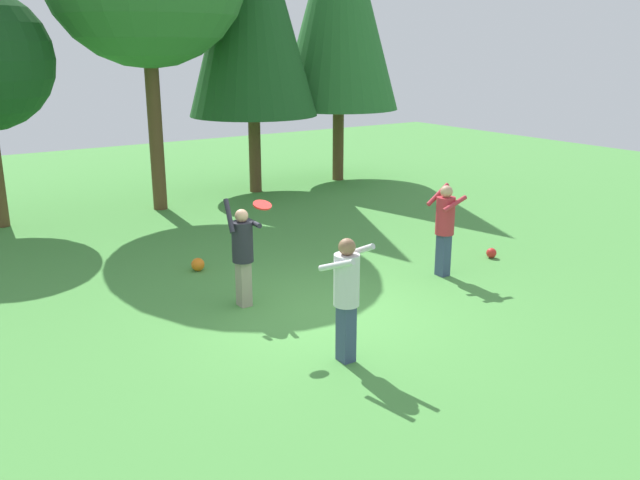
{
  "coord_description": "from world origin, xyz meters",
  "views": [
    {
      "loc": [
        -5.55,
        -8.18,
        4.06
      ],
      "look_at": [
        0.26,
        0.41,
        1.05
      ],
      "focal_mm": 37.63,
      "sensor_mm": 36.0,
      "label": 1
    }
  ],
  "objects_px": {
    "person_thrower": "(243,249)",
    "person_catcher": "(347,289)",
    "frisbee": "(262,205)",
    "ball_red": "(491,253)",
    "ball_orange": "(198,264)",
    "person_bystander": "(445,223)"
  },
  "relations": [
    {
      "from": "person_thrower",
      "to": "ball_red",
      "type": "bearing_deg",
      "value": 94.39
    },
    {
      "from": "person_thrower",
      "to": "person_catcher",
      "type": "height_order",
      "value": "person_thrower"
    },
    {
      "from": "ball_red",
      "to": "person_bystander",
      "type": "bearing_deg",
      "value": -171.95
    },
    {
      "from": "person_bystander",
      "to": "ball_red",
      "type": "xyz_separation_m",
      "value": [
        1.55,
        0.22,
        -0.9
      ]
    },
    {
      "from": "person_thrower",
      "to": "person_bystander",
      "type": "bearing_deg",
      "value": 88.91
    },
    {
      "from": "person_catcher",
      "to": "frisbee",
      "type": "xyz_separation_m",
      "value": [
        -0.36,
        1.55,
        0.87
      ]
    },
    {
      "from": "person_bystander",
      "to": "frisbee",
      "type": "distance_m",
      "value": 4.0
    },
    {
      "from": "person_catcher",
      "to": "ball_orange",
      "type": "bearing_deg",
      "value": -11.91
    },
    {
      "from": "person_catcher",
      "to": "frisbee",
      "type": "height_order",
      "value": "frisbee"
    },
    {
      "from": "ball_red",
      "to": "person_catcher",
      "type": "bearing_deg",
      "value": -158.15
    },
    {
      "from": "person_catcher",
      "to": "frisbee",
      "type": "distance_m",
      "value": 1.81
    },
    {
      "from": "person_thrower",
      "to": "person_catcher",
      "type": "distance_m",
      "value": 2.54
    },
    {
      "from": "person_catcher",
      "to": "frisbee",
      "type": "relative_size",
      "value": 6.03
    },
    {
      "from": "person_catcher",
      "to": "ball_red",
      "type": "distance_m",
      "value": 5.55
    },
    {
      "from": "frisbee",
      "to": "ball_orange",
      "type": "xyz_separation_m",
      "value": [
        0.27,
        3.02,
        -1.76
      ]
    },
    {
      "from": "person_catcher",
      "to": "ball_red",
      "type": "height_order",
      "value": "person_catcher"
    },
    {
      "from": "person_thrower",
      "to": "person_catcher",
      "type": "relative_size",
      "value": 1.04
    },
    {
      "from": "person_catcher",
      "to": "ball_orange",
      "type": "xyz_separation_m",
      "value": [
        -0.09,
        4.57,
        -0.89
      ]
    },
    {
      "from": "person_catcher",
      "to": "frisbee",
      "type": "bearing_deg",
      "value": -0.0
    },
    {
      "from": "person_bystander",
      "to": "ball_orange",
      "type": "height_order",
      "value": "person_bystander"
    },
    {
      "from": "person_thrower",
      "to": "frisbee",
      "type": "distance_m",
      "value": 1.36
    },
    {
      "from": "person_catcher",
      "to": "person_bystander",
      "type": "height_order",
      "value": "person_catcher"
    }
  ]
}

